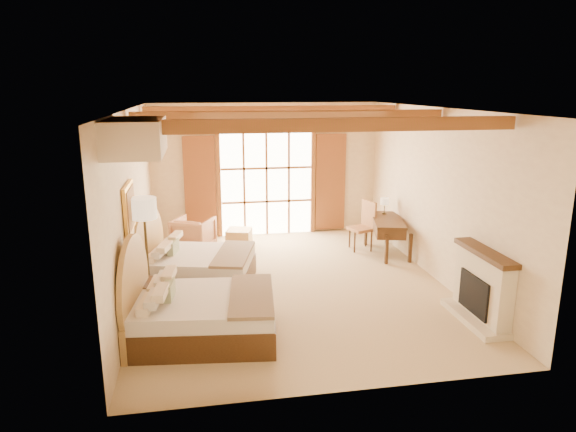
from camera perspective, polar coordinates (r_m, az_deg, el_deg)
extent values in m
plane|color=#CBB587|center=(9.60, 0.48, -7.61)|extent=(7.00, 7.00, 0.00)
plane|color=beige|center=(12.53, -2.44, 5.15)|extent=(5.50, 0.00, 5.50)
plane|color=beige|center=(9.05, -16.88, 1.02)|extent=(0.00, 7.00, 7.00)
plane|color=beige|center=(10.00, 16.21, 2.28)|extent=(0.00, 7.00, 7.00)
plane|color=#AE6635|center=(8.92, 0.53, 11.84)|extent=(7.00, 7.00, 0.00)
cube|color=white|center=(12.55, -2.40, 3.54)|extent=(2.20, 0.02, 2.50)
cube|color=brown|center=(12.41, -9.73, 3.23)|extent=(0.75, 0.06, 2.40)
cube|color=brown|center=(12.83, 4.73, 3.74)|extent=(0.75, 0.06, 2.40)
cube|color=beige|center=(8.54, 20.81, -7.46)|extent=(0.25, 1.30, 1.10)
cube|color=black|center=(8.54, 20.35, -8.14)|extent=(0.18, 0.80, 0.60)
cube|color=beige|center=(8.69, 20.00, -10.60)|extent=(0.45, 1.40, 0.10)
cube|color=#492F19|center=(8.35, 21.10, -3.82)|extent=(0.30, 1.40, 0.08)
cube|color=#F0B341|center=(8.29, -17.25, 0.88)|extent=(0.05, 0.95, 0.75)
cube|color=tan|center=(8.28, -17.04, 0.89)|extent=(0.02, 0.82, 0.62)
cube|color=#F2E3BC|center=(6.83, -16.62, 8.44)|extent=(0.70, 1.40, 0.45)
cube|color=#492F19|center=(7.76, -9.31, -11.73)|extent=(2.22, 1.78, 0.40)
cube|color=white|center=(7.63, -9.41, -9.63)|extent=(2.18, 1.74, 0.22)
cube|color=#80644D|center=(7.61, -4.12, -8.53)|extent=(0.79, 1.65, 0.05)
cube|color=#9AA57B|center=(7.55, -13.13, -8.16)|extent=(0.17, 0.43, 0.24)
cube|color=#492F19|center=(9.71, -9.90, -6.36)|extent=(2.26, 1.92, 0.38)
cube|color=white|center=(9.62, -9.98, -4.72)|extent=(2.21, 1.88, 0.21)
cube|color=#80644D|center=(9.60, -6.04, -3.89)|extent=(0.94, 1.60, 0.05)
cube|color=#9AA57B|center=(9.56, -12.75, -3.58)|extent=(0.21, 0.42, 0.23)
cube|color=#492F19|center=(8.41, -15.34, -9.05)|extent=(0.68, 0.68, 0.64)
cylinder|color=#3A2F19|center=(8.88, -15.00, -9.88)|extent=(0.27, 0.27, 0.03)
cylinder|color=#3A2F19|center=(8.59, -15.35, -4.91)|extent=(0.04, 0.04, 1.60)
cylinder|color=beige|center=(8.35, -15.74, 0.84)|extent=(0.40, 0.40, 0.33)
imported|color=#B87A54|center=(11.64, -10.45, -1.97)|extent=(1.07, 1.08, 0.75)
cube|color=#B4864B|center=(11.86, -5.45, -2.39)|extent=(0.66, 0.66, 0.39)
cube|color=#492F19|center=(11.34, 11.04, -0.44)|extent=(0.94, 1.55, 0.05)
cube|color=#492F19|center=(11.37, 11.00, -1.10)|extent=(0.91, 1.50, 0.23)
cube|color=#956238|center=(11.57, 8.08, -1.41)|extent=(0.61, 0.61, 0.06)
cube|color=#956238|center=(11.56, 9.15, 0.17)|extent=(0.20, 0.47, 0.59)
cylinder|color=#3A2F19|center=(11.78, 10.63, 0.30)|extent=(0.11, 0.11, 0.02)
cylinder|color=#3A2F19|center=(11.76, 10.66, 0.90)|extent=(0.02, 0.02, 0.25)
cylinder|color=beige|center=(11.72, 10.70, 1.63)|extent=(0.18, 0.18, 0.14)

